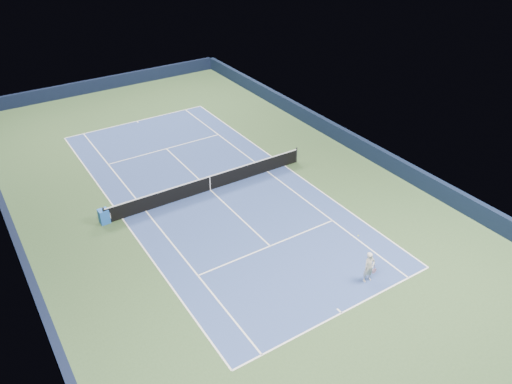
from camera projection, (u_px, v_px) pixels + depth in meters
ground at (210, 190)px, 29.91m from camera, size 40.00×40.00×0.00m
wall_far at (103, 84)px, 43.70m from camera, size 22.00×0.35×1.10m
wall_right at (348, 139)px, 34.56m from camera, size 0.35×40.00×1.10m
wall_left at (17, 243)px, 24.66m from camera, size 0.35×40.00×1.10m
court_surface at (210, 190)px, 29.90m from camera, size 10.97×23.77×0.01m
baseline_far at (137, 121)px, 38.35m from camera, size 10.97×0.08×0.00m
baseline_near at (342, 313)px, 21.45m from camera, size 10.97×0.08×0.00m
sideline_doubles_right at (285, 166)px, 32.41m from camera, size 0.08×23.77×0.00m
sideline_doubles_left at (122, 219)px, 27.39m from camera, size 0.08×23.77×0.00m
sideline_singles_right at (267, 171)px, 31.78m from camera, size 0.08×23.77×0.00m
sideline_singles_left at (146, 211)px, 28.02m from camera, size 0.08×23.77×0.00m
service_line_far at (166, 149)px, 34.45m from camera, size 8.23×0.08×0.00m
service_line_near at (270, 246)px, 25.35m from camera, size 8.23×0.08×0.00m
center_service_line at (210, 190)px, 29.90m from camera, size 0.08×12.80×0.00m
center_mark_far at (138, 122)px, 38.24m from camera, size 0.08×0.30×0.00m
center_mark_near at (339, 311)px, 21.56m from camera, size 0.08×0.30×0.00m
tennis_net at (210, 183)px, 29.64m from camera, size 12.90×0.10×1.07m
sponsor_cube at (104, 216)px, 26.86m from camera, size 0.58×0.49×0.84m
tennis_player at (369, 267)px, 22.78m from camera, size 0.76×1.24×1.95m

